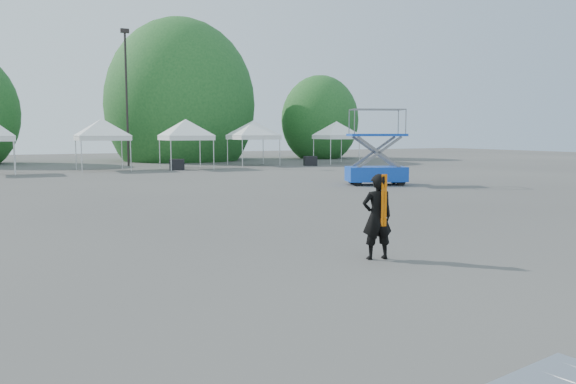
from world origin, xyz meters
name	(u,v)px	position (x,y,z in m)	size (l,w,h in m)	color
ground	(298,254)	(0.00, 0.00, 0.00)	(120.00, 120.00, 0.00)	#474442
light_pole_east	(126,90)	(3.00, 32.00, 5.52)	(0.60, 0.25, 9.80)	black
tree_mid_e	(181,105)	(9.00, 39.00, 4.84)	(5.12, 5.12, 7.79)	#382314
tree_far_e	(320,120)	(22.00, 37.00, 3.63)	(3.84, 3.84, 5.84)	#382314
tent_e	(102,123)	(0.59, 27.92, 3.06)	(4.45, 4.45, 3.88)	silver
tent_f	(186,123)	(5.86, 27.06, 3.06)	(4.34, 4.34, 3.88)	silver
tent_g	(253,124)	(11.56, 28.90, 3.06)	(4.48, 4.48, 3.88)	silver
tent_h	(336,125)	(18.49, 28.35, 3.06)	(4.00, 4.00, 3.88)	silver
man	(377,217)	(1.12, -1.09, 0.82)	(0.67, 0.52, 1.64)	black
scissor_lift	(377,147)	(10.30, 11.63, 1.76)	(3.01, 2.23, 3.50)	#0D32B3
crate_mid	(177,164)	(4.99, 26.29, 0.35)	(0.91, 0.71, 0.71)	black
crate_east	(310,161)	(15.09, 26.48, 0.35)	(0.91, 0.71, 0.71)	black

